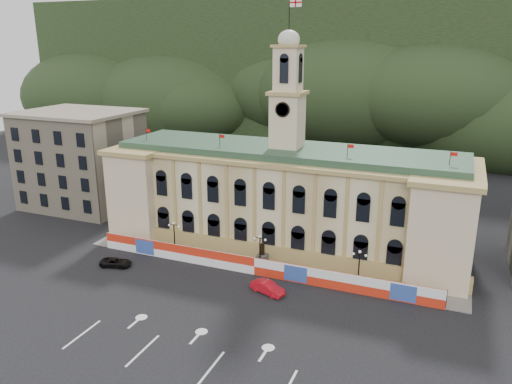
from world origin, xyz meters
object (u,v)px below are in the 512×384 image
at_px(statue, 263,258).
at_px(red_sedan, 268,288).
at_px(black_suv, 116,262).
at_px(lamp_center, 260,249).

xyz_separation_m(statue, red_sedan, (3.64, -7.33, -0.41)).
xyz_separation_m(red_sedan, black_suv, (-23.14, -0.88, -0.15)).
distance_m(lamp_center, black_suv, 20.93).
distance_m(statue, red_sedan, 8.19).
bearing_deg(lamp_center, red_sedan, -60.12).
height_order(statue, red_sedan, statue).
distance_m(lamp_center, red_sedan, 7.65).
bearing_deg(black_suv, red_sedan, -102.15).
height_order(lamp_center, black_suv, lamp_center).
distance_m(statue, black_suv, 21.17).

